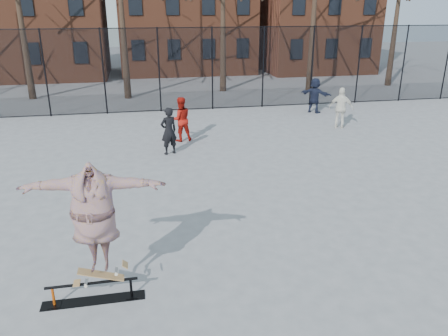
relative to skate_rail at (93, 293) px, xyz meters
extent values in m
plane|color=slate|center=(3.50, 1.71, -0.15)|extent=(100.00, 100.00, 0.00)
cube|color=black|center=(0.00, 0.00, -0.15)|extent=(1.80, 0.27, 0.01)
cylinder|color=#EB560D|center=(-0.67, 0.00, 0.03)|extent=(0.05, 0.05, 0.37)
cylinder|color=black|center=(0.67, 0.00, 0.03)|extent=(0.05, 0.05, 0.37)
cylinder|color=black|center=(0.00, 0.00, 0.22)|extent=(1.59, 0.05, 0.05)
imported|color=#6F378A|center=(0.17, 0.00, 1.32)|extent=(2.47, 0.91, 1.96)
imported|color=black|center=(1.99, 7.98, 0.68)|extent=(0.72, 0.60, 1.67)
imported|color=#A0150E|center=(2.56, 9.51, 0.70)|extent=(0.93, 0.78, 1.70)
imported|color=silver|center=(9.41, 10.03, 0.72)|extent=(1.09, 0.90, 1.74)
imported|color=#1B2036|center=(9.44, 13.00, 0.69)|extent=(1.44, 1.47, 1.69)
cylinder|color=black|center=(-3.10, 14.71, 1.85)|extent=(0.07, 0.07, 4.00)
cylinder|color=black|center=(-0.50, 14.71, 1.85)|extent=(0.07, 0.07, 4.00)
cylinder|color=black|center=(2.10, 14.71, 1.85)|extent=(0.07, 0.07, 4.00)
cylinder|color=black|center=(4.70, 14.71, 1.85)|extent=(0.07, 0.07, 4.00)
cylinder|color=black|center=(7.30, 14.71, 1.85)|extent=(0.07, 0.07, 4.00)
cylinder|color=black|center=(9.90, 14.71, 1.85)|extent=(0.07, 0.07, 4.00)
cylinder|color=black|center=(12.50, 14.71, 1.85)|extent=(0.07, 0.07, 4.00)
cylinder|color=black|center=(15.10, 14.71, 1.85)|extent=(0.07, 0.07, 4.00)
cylinder|color=black|center=(17.70, 14.71, 1.85)|extent=(0.07, 0.07, 4.00)
cube|color=black|center=(3.50, 14.71, 1.85)|extent=(34.00, 0.01, 4.00)
cylinder|color=black|center=(3.50, 14.71, 3.81)|extent=(34.00, 0.04, 0.04)
cone|color=black|center=(-5.00, 19.51, 2.16)|extent=(0.40, 0.40, 4.62)
cone|color=black|center=(0.50, 18.21, 2.16)|extent=(0.40, 0.40, 4.62)
cone|color=black|center=(6.00, 19.51, 2.16)|extent=(0.40, 0.40, 4.62)
cone|color=black|center=(11.50, 18.21, 2.16)|extent=(0.40, 0.40, 4.62)
cone|color=black|center=(17.00, 19.51, 2.16)|extent=(0.40, 0.40, 4.62)
camera|label=1|loc=(1.02, -6.80, 4.80)|focal=35.00mm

